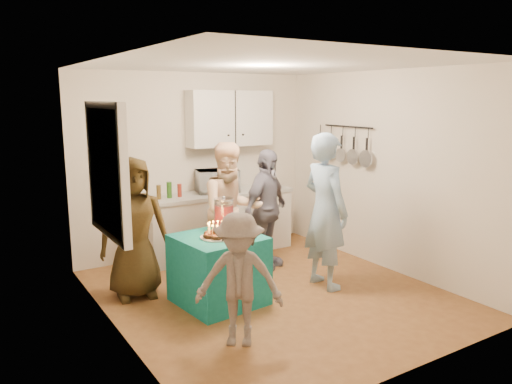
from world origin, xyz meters
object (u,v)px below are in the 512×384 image
microwave (217,181)px  man_birthday (325,211)px  child_near_left (239,280)px  woman_back_center (231,211)px  woman_back_right (266,209)px  punch_jar (224,214)px  party_table (219,269)px  counter (218,225)px  woman_back_left (134,228)px

microwave → man_birthday: 1.89m
microwave → child_near_left: (-1.12, -2.54, -0.45)m
woman_back_center → woman_back_right: woman_back_center is taller
man_birthday → child_near_left: size_ratio=1.49×
punch_jar → party_table: bearing=-130.1°
woman_back_right → child_near_left: woman_back_right is taller
microwave → party_table: (-0.83, -1.59, -0.69)m
punch_jar → man_birthday: 1.20m
counter → man_birthday: 1.95m
man_birthday → child_near_left: (-1.60, -0.72, -0.31)m
man_birthday → woman_back_left: man_birthday is taller
punch_jar → child_near_left: child_near_left is taller
punch_jar → woman_back_center: woman_back_center is taller
counter → woman_back_center: bearing=-108.6°
child_near_left → counter: bearing=104.0°
counter → child_near_left: size_ratio=1.77×
woman_back_right → child_near_left: bearing=-155.9°
microwave → woman_back_center: (-0.32, -0.97, -0.21)m
man_birthday → microwave: bearing=13.7°
microwave → woman_back_left: bearing=-135.3°
microwave → woman_back_center: bearing=-94.4°
counter → woman_back_left: woman_back_left is taller
punch_jar → microwave: bearing=65.0°
man_birthday → woman_back_left: (-2.03, 0.90, -0.12)m
man_birthday → party_table: bearing=78.8°
woman_back_right → microwave: bearing=80.7°
punch_jar → child_near_left: size_ratio=0.27×
woman_back_right → man_birthday: bearing=-103.3°
microwave → punch_jar: 1.49m
counter → microwave: bearing=180.0°
woman_back_center → child_near_left: (-0.80, -1.57, -0.24)m
man_birthday → counter: bearing=13.6°
woman_back_left → woman_back_right: woman_back_left is taller
party_table → punch_jar: size_ratio=2.50×
microwave → woman_back_center: size_ratio=0.34×
man_birthday → punch_jar: bearing=65.6°
punch_jar → woman_back_center: (0.31, 0.37, -0.07)m
party_table → man_birthday: size_ratio=0.46×
counter → man_birthday: (0.47, -1.82, 0.50)m
microwave → woman_back_right: 0.95m
microwave → child_near_left: size_ratio=0.47×
child_near_left → microwave: bearing=104.1°
punch_jar → man_birthday: man_birthday is taller
party_table → woman_back_center: woman_back_center is taller
microwave → woman_back_right: (0.26, -0.87, -0.28)m
woman_back_left → woman_back_right: 1.81m
woman_back_left → woman_back_center: woman_back_center is taller
punch_jar → counter: bearing=64.8°
party_table → woman_back_right: 1.37m
child_near_left → woman_back_right: bearing=88.2°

